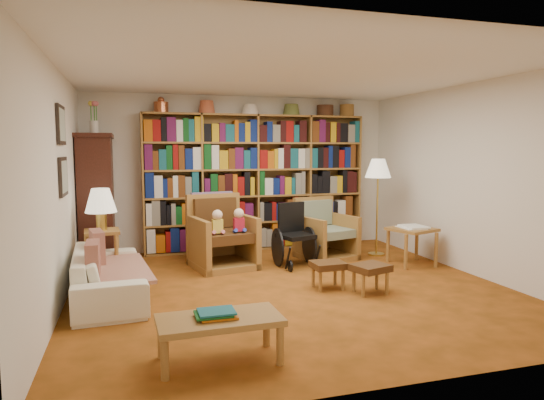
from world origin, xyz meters
name	(u,v)px	position (x,y,z in m)	size (l,w,h in m)	color
floor	(290,288)	(0.00, 0.00, 0.00)	(5.00, 5.00, 0.00)	#A15018
ceiling	(291,73)	(0.00, 0.00, 2.50)	(5.00, 5.00, 0.00)	white
wall_back	(242,173)	(0.00, 2.50, 1.25)	(5.00, 5.00, 0.00)	white
wall_front	(409,208)	(0.00, -2.50, 1.25)	(5.00, 5.00, 0.00)	white
wall_left	(58,188)	(-2.50, 0.00, 1.25)	(5.00, 5.00, 0.00)	white
wall_right	(471,179)	(2.50, 0.00, 1.25)	(5.00, 5.00, 0.00)	white
bookshelf	(257,178)	(0.20, 2.33, 1.17)	(3.60, 0.30, 2.42)	#9F6A31
curio_cabinet	(97,197)	(-2.25, 2.00, 0.95)	(0.50, 0.95, 2.40)	#3E1711
framed_pictures	(62,151)	(-2.48, 0.30, 1.62)	(0.03, 0.52, 0.97)	black
sofa	(108,274)	(-2.05, 0.20, 0.27)	(0.72, 1.83, 0.53)	white
sofa_throw	(113,271)	(-2.00, 0.20, 0.30)	(0.74, 1.39, 0.04)	beige
cushion_left	(97,252)	(-2.18, 0.55, 0.45)	(0.13, 0.41, 0.41)	maroon
cushion_right	(93,266)	(-2.18, -0.15, 0.45)	(0.13, 0.41, 0.41)	maroon
side_table_lamp	(102,243)	(-2.15, 1.07, 0.46)	(0.45, 0.45, 0.63)	#9F6A31
table_lamp	(101,202)	(-2.15, 1.07, 0.98)	(0.39, 0.39, 0.53)	gold
armchair_leather	(221,237)	(-0.57, 1.33, 0.42)	(0.96, 0.99, 1.03)	#9F6A31
armchair_sage	(324,235)	(1.03, 1.43, 0.35)	(0.92, 0.93, 0.91)	#9F6A31
wheelchair	(294,237)	(0.42, 1.07, 0.40)	(0.53, 0.71, 0.89)	black
floor_lamp	(378,172)	(1.87, 1.33, 1.29)	(0.40, 0.40, 1.50)	gold
side_table_papers	(412,233)	(2.03, 0.61, 0.45)	(0.70, 0.70, 0.56)	#9F6A31
footstool_a	(328,267)	(0.42, -0.16, 0.26)	(0.39, 0.33, 0.32)	#452812
footstool_b	(370,270)	(0.82, -0.46, 0.27)	(0.47, 0.44, 0.33)	#452812
coffee_table	(219,323)	(-1.16, -1.75, 0.31)	(0.97, 0.50, 0.41)	#9F6A31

